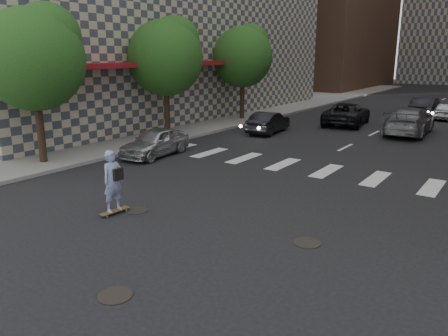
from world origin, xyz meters
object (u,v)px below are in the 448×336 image
object	(u,v)px
skateboarder	(113,181)
traffic_car_c	(347,114)
tree_a	(36,54)
tree_b	(167,54)
tree_c	(244,54)
silver_sedan	(155,142)
traffic_car_d	(447,110)
traffic_car_a	(269,122)
traffic_car_b	(409,121)
traffic_car_e	(426,107)

from	to	relation	value
skateboarder	traffic_car_c	world-z (taller)	skateboarder
tree_a	traffic_car_c	distance (m)	19.85
tree_b	tree_c	world-z (taller)	same
silver_sedan	traffic_car_c	xyz separation A→B (m)	(4.14, 14.28, 0.07)
skateboarder	traffic_car_d	xyz separation A→B (m)	(4.95, 27.34, -0.37)
traffic_car_a	traffic_car_d	size ratio (longest dim) A/B	1.01
tree_c	traffic_car_b	xyz separation A→B (m)	(11.21, 0.72, -3.84)
silver_sedan	traffic_car_a	bearing A→B (deg)	75.40
tree_a	traffic_car_e	xyz separation A→B (m)	(10.52, 25.22, -3.89)
traffic_car_b	traffic_car_d	bearing A→B (deg)	-98.51
silver_sedan	traffic_car_e	world-z (taller)	traffic_car_e
tree_a	silver_sedan	size ratio (longest dim) A/B	1.69
tree_b	traffic_car_e	bearing A→B (deg)	58.58
skateboarder	traffic_car_a	xyz separation A→B (m)	(-3.02, 14.85, -0.38)
tree_a	traffic_car_a	size ratio (longest dim) A/B	1.69
tree_a	traffic_car_d	world-z (taller)	tree_a
traffic_car_c	traffic_car_a	bearing A→B (deg)	56.75
traffic_car_b	traffic_car_c	xyz separation A→B (m)	(-4.33, 1.48, -0.08)
tree_c	traffic_car_d	size ratio (longest dim) A/B	1.71
traffic_car_d	traffic_car_e	size ratio (longest dim) A/B	0.84
traffic_car_d	traffic_car_e	bearing A→B (deg)	-10.55
skateboarder	traffic_car_c	bearing A→B (deg)	95.50
skateboarder	tree_c	bearing A→B (deg)	115.90
tree_c	skateboarder	world-z (taller)	tree_c
tree_b	traffic_car_a	distance (m)	7.20
silver_sedan	traffic_car_d	bearing A→B (deg)	60.53
tree_c	traffic_car_d	bearing A→B (deg)	36.31
traffic_car_a	traffic_car_d	world-z (taller)	traffic_car_d
tree_c	traffic_car_c	size ratio (longest dim) A/B	1.25
tree_b	skateboarder	xyz separation A→B (m)	(7.11, -10.48, -3.62)
tree_b	skateboarder	world-z (taller)	tree_b
traffic_car_a	traffic_car_d	xyz separation A→B (m)	(7.97, 12.49, 0.01)
silver_sedan	traffic_car_a	xyz separation A→B (m)	(1.36, 8.45, -0.02)
traffic_car_c	tree_a	bearing A→B (deg)	61.58
tree_b	traffic_car_a	bearing A→B (deg)	46.87
traffic_car_a	traffic_car_e	bearing A→B (deg)	-123.24
traffic_car_d	tree_b	bearing A→B (deg)	56.84
skateboarder	traffic_car_b	world-z (taller)	skateboarder
skateboarder	traffic_car_c	distance (m)	20.69
tree_b	traffic_car_a	world-z (taller)	tree_b
traffic_car_e	traffic_car_a	bearing A→B (deg)	63.48
tree_a	tree_c	xyz separation A→B (m)	(0.00, 16.00, 0.00)
traffic_car_b	traffic_car_d	world-z (taller)	traffic_car_b
tree_a	traffic_car_d	xyz separation A→B (m)	(12.06, 24.86, -3.99)
traffic_car_a	traffic_car_b	xyz separation A→B (m)	(7.11, 4.35, 0.17)
tree_c	traffic_car_e	size ratio (longest dim) A/B	1.44
tree_a	traffic_car_b	xyz separation A→B (m)	(11.21, 16.72, -3.84)
traffic_car_a	tree_c	bearing A→B (deg)	-48.25
tree_a	skateboarder	xyz separation A→B (m)	(7.11, -2.48, -3.62)
tree_b	traffic_car_b	xyz separation A→B (m)	(11.21, 8.72, -3.84)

